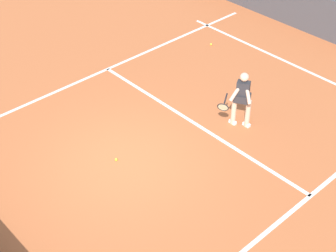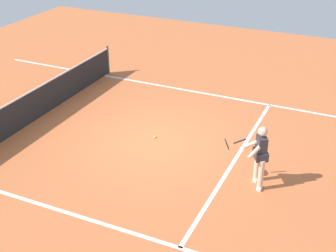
% 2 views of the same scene
% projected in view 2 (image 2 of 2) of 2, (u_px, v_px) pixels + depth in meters
% --- Properties ---
extents(ground_plane, '(23.66, 23.66, 0.00)m').
position_uv_depth(ground_plane, '(156.00, 141.00, 13.08)').
color(ground_plane, '#C66638').
extents(service_line_marking, '(7.29, 0.10, 0.01)m').
position_uv_depth(service_line_marking, '(235.00, 159.00, 12.24)').
color(service_line_marking, white).
rests_on(service_line_marking, ground).
extents(sideline_left_marking, '(0.10, 16.20, 0.01)m').
position_uv_depth(sideline_left_marking, '(83.00, 217.00, 10.14)').
color(sideline_left_marking, white).
rests_on(sideline_left_marking, ground).
extents(sideline_right_marking, '(0.10, 16.20, 0.01)m').
position_uv_depth(sideline_right_marking, '(203.00, 93.00, 16.02)').
color(sideline_right_marking, white).
rests_on(sideline_right_marking, ground).
extents(court_net, '(7.97, 0.08, 1.05)m').
position_uv_depth(court_net, '(41.00, 101.00, 14.28)').
color(court_net, '#4C4C51').
rests_on(court_net, ground).
extents(tennis_player, '(0.68, 1.14, 1.55)m').
position_uv_depth(tennis_player, '(259.00, 154.00, 10.84)').
color(tennis_player, beige).
rests_on(tennis_player, ground).
extents(tennis_ball_mid, '(0.07, 0.07, 0.07)m').
position_uv_depth(tennis_ball_mid, '(155.00, 137.00, 13.24)').
color(tennis_ball_mid, '#D1E533').
rests_on(tennis_ball_mid, ground).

